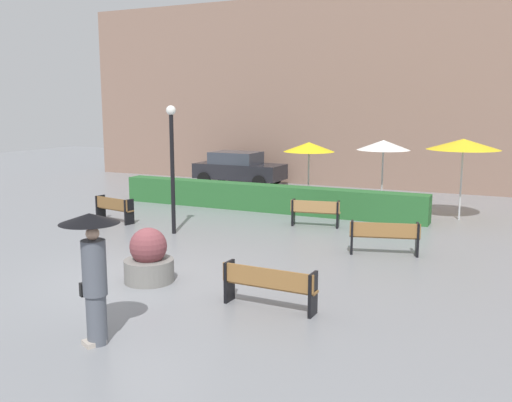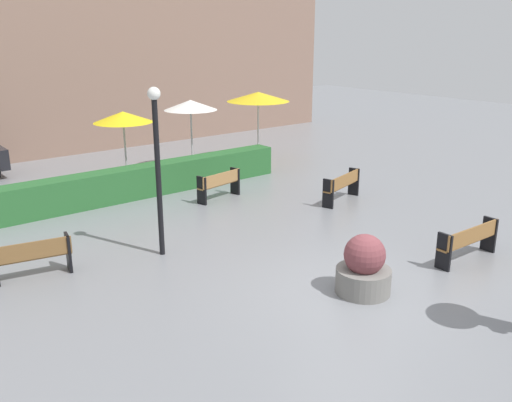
% 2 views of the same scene
% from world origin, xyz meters
% --- Properties ---
extents(ground_plane, '(60.00, 60.00, 0.00)m').
position_xyz_m(ground_plane, '(0.00, 0.00, 0.00)').
color(ground_plane, gray).
extents(bench_near_right, '(1.85, 0.40, 0.81)m').
position_xyz_m(bench_near_right, '(3.21, -0.56, 0.48)').
color(bench_near_right, olive).
rests_on(bench_near_right, ground).
extents(bench_far_left, '(1.55, 0.64, 0.81)m').
position_xyz_m(bench_far_left, '(-4.53, 4.52, 0.48)').
color(bench_far_left, brown).
rests_on(bench_far_left, ground).
extents(bench_back_row, '(1.56, 0.60, 0.83)m').
position_xyz_m(bench_back_row, '(1.61, 6.64, 0.49)').
color(bench_back_row, '#9E7242').
rests_on(bench_back_row, ground).
extents(bench_far_right, '(1.75, 0.77, 0.85)m').
position_xyz_m(bench_far_right, '(4.31, 4.18, 0.51)').
color(bench_far_right, olive).
rests_on(bench_far_right, ground).
extents(planter_pot, '(1.07, 1.07, 1.18)m').
position_xyz_m(planter_pot, '(0.21, -0.15, 0.50)').
color(planter_pot, slate).
rests_on(planter_pot, ground).
extents(lamp_post, '(0.28, 0.28, 3.75)m').
position_xyz_m(lamp_post, '(-1.87, 3.98, 2.31)').
color(lamp_post, black).
rests_on(lamp_post, ground).
extents(patio_umbrella_yellow, '(1.88, 1.88, 2.40)m').
position_xyz_m(patio_umbrella_yellow, '(0.20, 9.91, 2.22)').
color(patio_umbrella_yellow, silver).
rests_on(patio_umbrella_yellow, ground).
extents(patio_umbrella_white, '(1.86, 1.86, 2.54)m').
position_xyz_m(patio_umbrella_white, '(2.89, 10.15, 2.35)').
color(patio_umbrella_white, silver).
rests_on(patio_umbrella_white, ground).
extents(patio_umbrella_yellow_far, '(2.34, 2.34, 2.67)m').
position_xyz_m(patio_umbrella_yellow_far, '(5.58, 9.71, 2.49)').
color(patio_umbrella_yellow_far, silver).
rests_on(patio_umbrella_yellow_far, ground).
extents(hedge_strip, '(11.45, 0.70, 0.95)m').
position_xyz_m(hedge_strip, '(-0.90, 8.40, 0.47)').
color(hedge_strip, '#28602D').
rests_on(hedge_strip, ground).
extents(building_facade, '(28.00, 1.20, 8.70)m').
position_xyz_m(building_facade, '(0.00, 16.00, 4.35)').
color(building_facade, '#846656').
rests_on(building_facade, ground).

